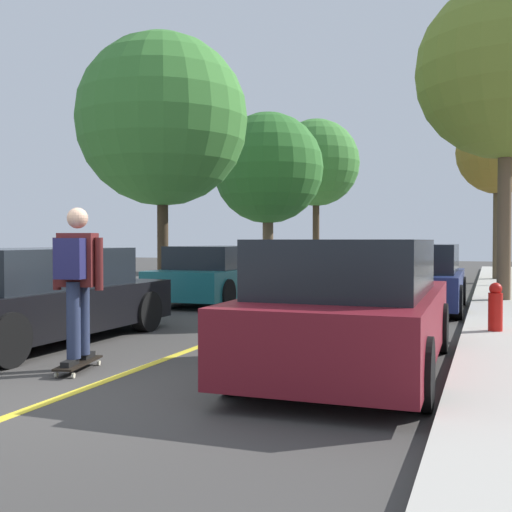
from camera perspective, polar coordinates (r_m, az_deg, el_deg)
ground at (r=6.28m, az=-16.44°, el=-11.98°), size 80.00×80.00×0.00m
center_line at (r=9.71m, az=-1.91°, el=-7.12°), size 0.12×39.20×0.01m
parked_car_left_nearest at (r=9.26m, az=-19.59°, el=-3.53°), size 1.95×4.43×1.34m
parked_car_left_near at (r=14.60m, az=-3.45°, el=-1.70°), size 1.84×4.38×1.32m
parked_car_left_far at (r=20.32m, az=3.62°, el=-0.69°), size 1.94×4.36×1.41m
parked_car_right_nearest at (r=6.94m, az=8.84°, el=-4.71°), size 1.98×4.34×1.46m
parked_car_right_near at (r=13.28m, az=14.58°, el=-1.91°), size 1.93×4.07×1.37m
street_tree_left_nearest at (r=15.97m, az=-8.62°, el=12.23°), size 4.28×4.28×6.45m
street_tree_left_near at (r=23.00m, az=1.11°, el=8.05°), size 4.07×4.07×6.00m
street_tree_left_far at (r=29.49m, az=5.55°, el=8.51°), size 4.06×4.06×6.98m
street_tree_right_nearest at (r=15.19m, az=21.99°, el=15.57°), size 3.90×3.90×7.01m
street_tree_right_near at (r=22.80m, az=21.55°, el=8.82°), size 2.91×2.91×5.79m
fire_hydrant at (r=9.63m, az=21.17°, el=-4.40°), size 0.20×0.20×0.70m
streetlamp at (r=19.55m, az=21.78°, el=6.78°), size 0.36×0.24×5.51m
skateboard at (r=7.24m, az=-16.01°, el=-9.47°), size 0.40×0.87×0.10m
skateboarder at (r=7.09m, az=-16.18°, el=-1.66°), size 0.59×0.71×1.71m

